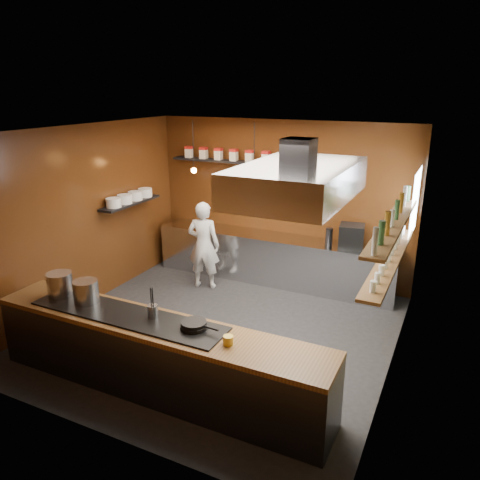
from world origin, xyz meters
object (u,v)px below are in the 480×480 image
Objects in this scene: stockpot_small at (86,292)px; espresso_machine at (351,236)px; extractor_hood at (298,181)px; chef at (204,245)px; stockpot_large at (60,284)px.

stockpot_small is 4.48m from espresso_machine.
espresso_machine is at bearing 86.67° from extractor_hood.
extractor_hood is 2.99m from stockpot_small.
extractor_hood is 1.23× the size of chef.
stockpot_large is 1.04× the size of stockpot_small.
chef is at bearing 80.95° from stockpot_large.
stockpot_large reaches higher than stockpot_small.
extractor_hood reaches higher than chef.
stockpot_large is 4.74m from espresso_machine.
chef is at bearing 89.65° from stockpot_small.
stockpot_large is at bearing -137.61° from espresso_machine.
extractor_hood is 3.35m from stockpot_large.
extractor_hood reaches higher than espresso_machine.
stockpot_small is 0.77× the size of espresso_machine.
chef is (0.02, 2.93, -0.28)m from stockpot_small.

